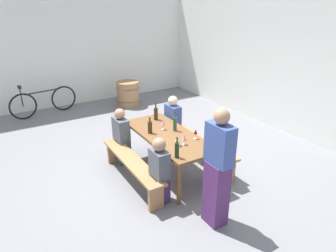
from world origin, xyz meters
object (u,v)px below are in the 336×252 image
object	(u,v)px
bench_far	(200,145)
wine_glass_2	(196,132)
seated_guest_far_0	(173,124)
wine_glass_3	(184,138)
wine_bottle_3	(209,140)
wine_glass_1	(163,123)
seated_guest_near_1	(159,172)
bench_near	(132,165)
wine_barrel	(128,94)
wine_bottle_2	(175,124)
standing_host	(218,171)
seated_guest_near_0	(121,137)
wine_bottle_4	(177,150)
tasting_table	(168,138)
wine_glass_0	(178,139)
wine_bottle_0	(156,114)
seated_guest_far_1	(219,153)
parked_bicycle_0	(44,102)
wine_bottle_1	(150,127)

from	to	relation	value
bench_far	wine_glass_2	xyz separation A→B (m)	(0.41, -0.42, 0.52)
seated_guest_far_0	wine_glass_3	bearing A→B (deg)	65.79
wine_bottle_3	wine_glass_1	size ratio (longest dim) A/B	1.73
wine_glass_3	seated_guest_near_1	size ratio (longest dim) A/B	0.16
bench_near	wine_barrel	distance (m)	4.18
bench_near	wine_glass_2	bearing A→B (deg)	67.98
wine_bottle_2	wine_barrel	bearing A→B (deg)	168.75
standing_host	wine_barrel	size ratio (longest dim) A/B	2.35
wine_bottle_2	wine_glass_2	distance (m)	0.48
wine_glass_3	seated_guest_far_0	world-z (taller)	seated_guest_far_0
seated_guest_far_0	wine_glass_2	bearing A→B (deg)	76.72
bench_near	wine_bottle_3	size ratio (longest dim) A/B	5.86
wine_glass_3	seated_guest_near_0	size ratio (longest dim) A/B	0.16
standing_host	wine_bottle_4	bearing A→B (deg)	14.98
wine_bottle_3	seated_guest_far_0	bearing A→B (deg)	169.80
tasting_table	wine_glass_0	world-z (taller)	wine_glass_0
bench_near	seated_guest_far_0	size ratio (longest dim) A/B	1.62
bench_near	wine_bottle_0	bearing A→B (deg)	129.19
bench_far	tasting_table	bearing A→B (deg)	-90.00
wine_bottle_0	seated_guest_near_1	bearing A→B (deg)	-27.16
wine_bottle_2	seated_guest_far_0	world-z (taller)	seated_guest_far_0
seated_guest_far_1	parked_bicycle_0	world-z (taller)	seated_guest_far_1
bench_near	seated_guest_far_1	xyz separation A→B (m)	(0.70, 1.28, 0.18)
bench_far	wine_bottle_2	size ratio (longest dim) A/B	5.26
wine_bottle_0	wine_bottle_1	size ratio (longest dim) A/B	1.15
standing_host	parked_bicycle_0	xyz separation A→B (m)	(-5.79, -1.22, -0.45)
wine_glass_0	tasting_table	bearing A→B (deg)	167.09
wine_bottle_0	parked_bicycle_0	bearing A→B (deg)	-157.23
wine_bottle_1	seated_guest_near_0	size ratio (longest dim) A/B	0.27
wine_bottle_2	wine_glass_0	distance (m)	0.61
wine_bottle_1	seated_guest_far_0	world-z (taller)	seated_guest_far_0
wine_glass_1	wine_bottle_2	bearing A→B (deg)	45.67
wine_bottle_2	wine_glass_1	distance (m)	0.22
parked_bicycle_0	wine_bottle_1	bearing A→B (deg)	-84.71
seated_guest_near_1	wine_bottle_0	bearing A→B (deg)	62.84
wine_bottle_2	parked_bicycle_0	distance (m)	4.53
bench_near	seated_guest_near_1	world-z (taller)	seated_guest_near_1
tasting_table	bench_near	size ratio (longest dim) A/B	1.05
wine_glass_0	seated_guest_far_0	size ratio (longest dim) A/B	0.15
wine_bottle_2	parked_bicycle_0	bearing A→B (deg)	-160.03
wine_bottle_1	seated_guest_near_1	distance (m)	1.00
wine_glass_1	seated_guest_far_0	size ratio (longest dim) A/B	0.16
seated_guest_near_0	bench_far	bearing A→B (deg)	-31.35
wine_bottle_2	seated_guest_far_1	bearing A→B (deg)	26.61
bench_near	seated_guest_near_0	xyz separation A→B (m)	(-0.78, 0.15, 0.16)
wine_bottle_0	standing_host	size ratio (longest dim) A/B	0.20
tasting_table	bench_near	bearing A→B (deg)	-90.00
wine_bottle_2	wine_glass_3	xyz separation A→B (m)	(0.55, -0.17, -0.02)
wine_bottle_4	wine_barrel	world-z (taller)	wine_bottle_4
seated_guest_far_0	seated_guest_far_1	distance (m)	1.45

